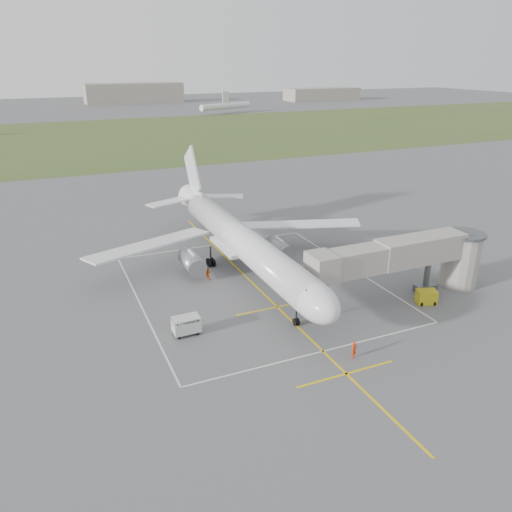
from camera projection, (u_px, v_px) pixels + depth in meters
name	position (u px, v px, depth m)	size (l,w,h in m)	color
ground	(243.00, 274.00, 64.63)	(700.00, 700.00, 0.00)	#555557
grass_strip	(103.00, 138.00, 175.32)	(700.00, 120.00, 0.02)	#3E5726
apron_markings	(262.00, 292.00, 59.68)	(28.20, 60.00, 0.01)	yellow
airliner	(241.00, 241.00, 63.66)	(38.93, 46.75, 13.52)	silver
jet_bridge	(414.00, 258.00, 57.27)	(23.40, 5.00, 7.20)	gray
gpu_unit	(426.00, 297.00, 56.68)	(2.51, 2.10, 1.63)	gold
baggage_cart	(186.00, 326.00, 50.25)	(2.75, 1.68, 1.90)	silver
ramp_worker_nose	(354.00, 350.00, 46.30)	(0.61, 0.40, 1.69)	red
ramp_worker_wing	(208.00, 273.00, 62.95)	(0.77, 0.60, 1.58)	#F05407
distant_hangars	(39.00, 98.00, 282.50)	(345.00, 49.00, 12.00)	gray
distant_aircraft	(95.00, 116.00, 212.40)	(161.91, 62.55, 8.85)	silver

